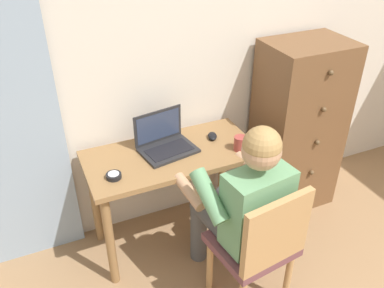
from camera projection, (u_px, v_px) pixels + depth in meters
name	position (u px, v px, depth m)	size (l,w,h in m)	color
wall_back	(218.00, 48.00, 2.75)	(4.80, 0.05, 2.50)	beige
curtain_panel	(0.00, 104.00, 2.27)	(0.62, 0.03, 2.29)	#8EA3B7
desk	(172.00, 169.00, 2.67)	(1.10, 0.53, 0.73)	olive
dresser	(297.00, 127.00, 3.04)	(0.58, 0.47, 1.30)	brown
chair	(260.00, 244.00, 2.25)	(0.47, 0.45, 0.89)	brown
person_seated	(242.00, 200.00, 2.29)	(0.58, 0.62, 1.20)	#4C4C4C
laptop	(165.00, 142.00, 2.62)	(0.38, 0.30, 0.24)	#232326
computer_mouse	(212.00, 136.00, 2.74)	(0.06, 0.10, 0.03)	black
desk_clock	(114.00, 176.00, 2.37)	(0.09, 0.09, 0.03)	black
coffee_mug	(240.00, 143.00, 2.61)	(0.12, 0.08, 0.09)	#9E3D38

